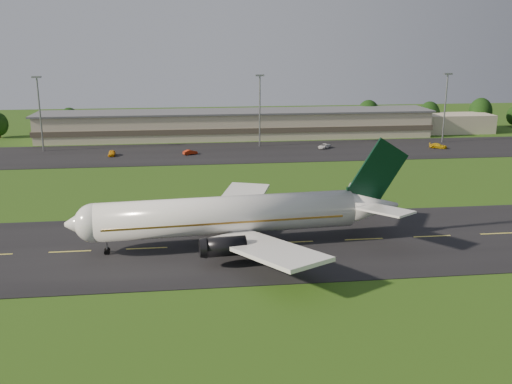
{
  "coord_description": "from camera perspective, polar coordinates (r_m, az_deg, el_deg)",
  "views": [
    {
      "loc": [
        -15.49,
        -80.27,
        29.98
      ],
      "look_at": [
        -4.79,
        8.0,
        6.0
      ],
      "focal_mm": 40.0,
      "sensor_mm": 36.0,
      "label": 1
    }
  ],
  "objects": [
    {
      "name": "light_mast_centre",
      "position": [
        162.49,
        0.38,
        9.0
      ],
      "size": [
        2.4,
        1.2,
        20.35
      ],
      "color": "gray",
      "rests_on": "ground"
    },
    {
      "name": "light_mast_east",
      "position": [
        177.99,
        18.44,
        8.77
      ],
      "size": [
        2.4,
        1.2,
        20.35
      ],
      "color": "gray",
      "rests_on": "ground"
    },
    {
      "name": "terminal",
      "position": [
        179.69,
        0.16,
        6.78
      ],
      "size": [
        145.0,
        16.0,
        8.4
      ],
      "color": "tan",
      "rests_on": "ground"
    },
    {
      "name": "airliner",
      "position": [
        84.46,
        -2.34,
        -2.36
      ],
      "size": [
        51.29,
        42.05,
        15.57
      ],
      "rotation": [
        0.0,
        0.0,
        0.08
      ],
      "color": "white",
      "rests_on": "ground"
    },
    {
      "name": "apron",
      "position": [
        155.95,
        -1.08,
        4.02
      ],
      "size": [
        260.0,
        30.0,
        0.1
      ],
      "primitive_type": "cube",
      "color": "black",
      "rests_on": "ground"
    },
    {
      "name": "service_vehicle_a",
      "position": [
        155.04,
        -14.22,
        3.79
      ],
      "size": [
        1.82,
        4.26,
        1.43
      ],
      "primitive_type": "imported",
      "rotation": [
        0.0,
        0.0,
        0.03
      ],
      "color": "#E9A00D",
      "rests_on": "apron"
    },
    {
      "name": "service_vehicle_d",
      "position": [
        168.92,
        17.75,
        4.43
      ],
      "size": [
        5.24,
        3.84,
        1.41
      ],
      "primitive_type": "imported",
      "rotation": [
        0.0,
        0.0,
        1.14
      ],
      "color": "gold",
      "rests_on": "apron"
    },
    {
      "name": "service_vehicle_c",
      "position": [
        161.98,
        6.84,
        4.58
      ],
      "size": [
        4.59,
        4.83,
        1.27
      ],
      "primitive_type": "imported",
      "rotation": [
        0.0,
        0.0,
        -0.72
      ],
      "color": "silver",
      "rests_on": "apron"
    },
    {
      "name": "tree_line",
      "position": [
        195.93,
        10.32,
        7.54
      ],
      "size": [
        194.48,
        9.49,
        10.52
      ],
      "color": "black",
      "rests_on": "ground"
    },
    {
      "name": "light_mast_west",
      "position": [
        165.96,
        -20.86,
        8.15
      ],
      "size": [
        2.4,
        1.2,
        20.35
      ],
      "color": "gray",
      "rests_on": "ground"
    },
    {
      "name": "service_vehicle_b",
      "position": [
        153.03,
        -6.61,
        3.98
      ],
      "size": [
        4.09,
        2.88,
        1.28
      ],
      "primitive_type": "imported",
      "rotation": [
        0.0,
        0.0,
        2.01
      ],
      "color": "#9E220A",
      "rests_on": "apron"
    },
    {
      "name": "taxiway",
      "position": [
        87.05,
        3.78,
        -5.05
      ],
      "size": [
        220.0,
        30.0,
        0.1
      ],
      "primitive_type": "cube",
      "color": "black",
      "rests_on": "ground"
    },
    {
      "name": "ground",
      "position": [
        87.07,
        3.78,
        -5.08
      ],
      "size": [
        360.0,
        360.0,
        0.0
      ],
      "primitive_type": "plane",
      "color": "#204611",
      "rests_on": "ground"
    }
  ]
}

